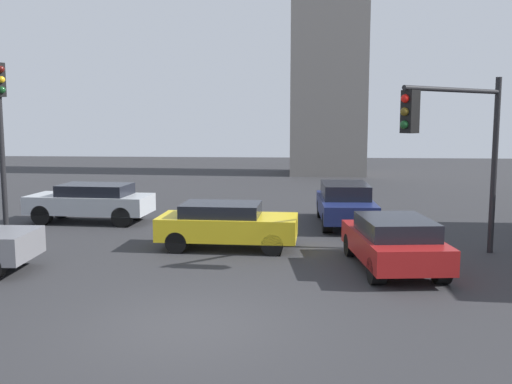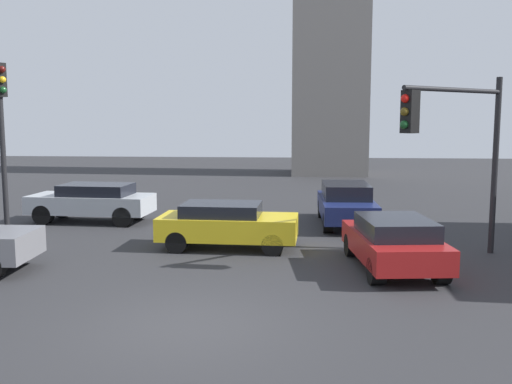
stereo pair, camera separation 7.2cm
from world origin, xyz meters
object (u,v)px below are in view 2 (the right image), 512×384
car_7 (394,242)px  car_1 (227,224)px  car_2 (92,201)px  traffic_light_0 (455,132)px  traffic_light_2 (1,118)px  car_5 (346,203)px

car_7 → car_1: bearing=59.0°
car_2 → traffic_light_0: bearing=159.7°
car_1 → car_7: bearing=-22.1°
traffic_light_2 → car_2: (1.48, 3.29, -2.98)m
car_1 → car_7: 4.85m
traffic_light_0 → traffic_light_2: (-12.86, 1.77, 0.33)m
car_2 → car_7: 11.40m
traffic_light_0 → car_1: size_ratio=1.21×
car_5 → car_7: bearing=5.4°
car_5 → car_7: (0.72, -6.02, -0.06)m
traffic_light_0 → car_5: (-2.29, 5.28, -2.64)m
car_1 → car_7: size_ratio=0.97×
traffic_light_0 → traffic_light_2: traffic_light_2 is taller
traffic_light_0 → traffic_light_2: size_ratio=0.90×
car_1 → car_2: (-5.38, 3.82, 0.05)m
car_1 → car_7: (4.43, -1.99, -0.01)m
traffic_light_2 → car_1: size_ratio=1.34×
traffic_light_2 → car_1: traffic_light_2 is taller
traffic_light_0 → car_2: size_ratio=1.09×
traffic_light_2 → car_5: bearing=50.8°
car_1 → car_2: 6.60m
car_7 → traffic_light_0: bearing=-71.3°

